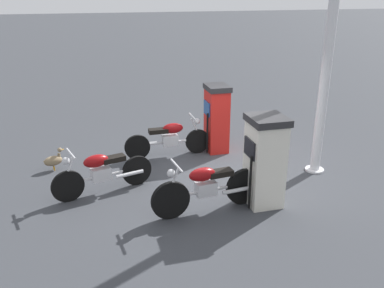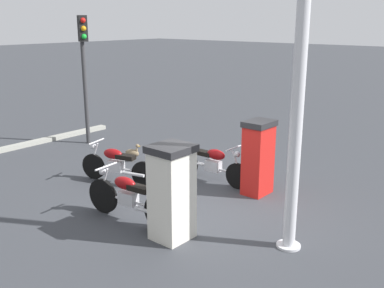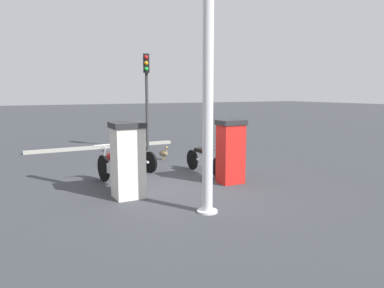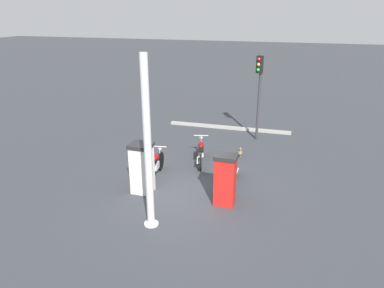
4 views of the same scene
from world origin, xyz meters
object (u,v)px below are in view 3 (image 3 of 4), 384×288
(motorcycle_extra, at_px, (135,154))
(canopy_support_pole, at_px, (208,96))
(motorcycle_far_pump, at_px, (114,168))
(wandering_duck, at_px, (164,153))
(roadside_traffic_light, at_px, (147,85))
(fuel_pump_far, at_px, (128,160))
(fuel_pump_near, at_px, (231,151))
(motorcycle_near_pump, at_px, (205,158))

(motorcycle_extra, xyz_separation_m, canopy_support_pole, (-4.47, 0.15, 1.77))
(motorcycle_far_pump, xyz_separation_m, motorcycle_extra, (1.73, -1.17, -0.01))
(wandering_duck, distance_m, roadside_traffic_light, 3.29)
(fuel_pump_far, bearing_deg, roadside_traffic_light, -25.09)
(fuel_pump_near, height_order, fuel_pump_far, fuel_pump_far)
(wandering_duck, height_order, roadside_traffic_light, roadside_traffic_light)
(fuel_pump_far, height_order, canopy_support_pole, canopy_support_pole)
(motorcycle_near_pump, height_order, motorcycle_far_pump, motorcycle_far_pump)
(motorcycle_extra, relative_size, wandering_duck, 3.95)
(roadside_traffic_light, xyz_separation_m, canopy_support_pole, (-7.73, 1.82, -0.33))
(motorcycle_extra, height_order, wandering_duck, motorcycle_extra)
(wandering_duck, distance_m, canopy_support_pole, 5.97)
(fuel_pump_far, relative_size, canopy_support_pole, 0.36)
(motorcycle_extra, height_order, roadside_traffic_light, roadside_traffic_light)
(motorcycle_far_pump, bearing_deg, wandering_duck, -43.18)
(motorcycle_far_pump, distance_m, roadside_traffic_light, 6.10)
(fuel_pump_far, distance_m, motorcycle_far_pump, 1.13)
(fuel_pump_near, bearing_deg, motorcycle_extra, 28.80)
(canopy_support_pole, bearing_deg, fuel_pump_near, -44.90)
(roadside_traffic_light, relative_size, canopy_support_pole, 0.81)
(motorcycle_far_pump, height_order, roadside_traffic_light, roadside_traffic_light)
(roadside_traffic_light, bearing_deg, canopy_support_pole, 166.73)
(fuel_pump_near, xyz_separation_m, motorcycle_near_pump, (1.16, 0.05, -0.37))
(motorcycle_near_pump, relative_size, motorcycle_extra, 1.05)
(roadside_traffic_light, bearing_deg, motorcycle_far_pump, 150.29)
(fuel_pump_near, bearing_deg, roadside_traffic_light, -1.35)
(motorcycle_near_pump, bearing_deg, motorcycle_far_pump, 92.12)
(motorcycle_far_pump, distance_m, canopy_support_pole, 3.42)
(motorcycle_far_pump, height_order, motorcycle_extra, motorcycle_far_pump)
(fuel_pump_near, distance_m, canopy_support_pole, 2.77)
(fuel_pump_far, relative_size, motorcycle_near_pump, 0.82)
(wandering_duck, bearing_deg, motorcycle_extra, 125.24)
(motorcycle_near_pump, height_order, roadside_traffic_light, roadside_traffic_light)
(fuel_pump_near, relative_size, wandering_duck, 3.30)
(wandering_duck, xyz_separation_m, roadside_traffic_light, (2.31, -0.33, 2.32))
(fuel_pump_far, bearing_deg, canopy_support_pole, -149.15)
(motorcycle_near_pump, relative_size, wandering_duck, 4.16)
(fuel_pump_far, bearing_deg, fuel_pump_near, -90.00)
(motorcycle_extra, bearing_deg, wandering_duck, -54.76)
(motorcycle_near_pump, xyz_separation_m, wandering_duck, (2.58, 0.14, -0.22))
(motorcycle_near_pump, height_order, motorcycle_extra, motorcycle_extra)
(fuel_pump_far, relative_size, motorcycle_far_pump, 0.80)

